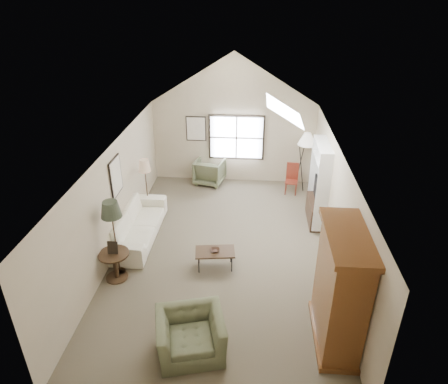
# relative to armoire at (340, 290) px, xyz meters

# --- Properties ---
(room_shell) EXTENTS (5.01, 8.01, 4.00)m
(room_shell) POSITION_rel_armoire_xyz_m (-2.18, 2.40, 2.11)
(room_shell) COLOR brown
(room_shell) RESTS_ON ground
(window) EXTENTS (1.72, 0.08, 1.42)m
(window) POSITION_rel_armoire_xyz_m (-2.08, 6.36, 0.35)
(window) COLOR black
(window) RESTS_ON room_shell
(skylight) EXTENTS (0.80, 1.20, 0.52)m
(skylight) POSITION_rel_armoire_xyz_m (-0.88, 3.30, 2.12)
(skylight) COLOR white
(skylight) RESTS_ON room_shell
(wall_art) EXTENTS (1.97, 3.71, 0.88)m
(wall_art) POSITION_rel_armoire_xyz_m (-4.06, 4.34, 0.63)
(wall_art) COLOR black
(wall_art) RESTS_ON room_shell
(armoire) EXTENTS (0.60, 1.50, 2.20)m
(armoire) POSITION_rel_armoire_xyz_m (0.00, 0.00, 0.00)
(armoire) COLOR brown
(armoire) RESTS_ON ground
(tv_alcove) EXTENTS (0.32, 1.30, 2.10)m
(tv_alcove) POSITION_rel_armoire_xyz_m (0.16, 4.00, 0.05)
(tv_alcove) COLOR white
(tv_alcove) RESTS_ON ground
(media_console) EXTENTS (0.34, 1.18, 0.60)m
(media_console) POSITION_rel_armoire_xyz_m (0.14, 4.00, -0.80)
(media_console) COLOR #382316
(media_console) RESTS_ON ground
(tv_panel) EXTENTS (0.05, 0.90, 0.55)m
(tv_panel) POSITION_rel_armoire_xyz_m (0.14, 4.00, -0.18)
(tv_panel) COLOR black
(tv_panel) RESTS_ON media_console
(sofa) EXTENTS (1.02, 2.59, 0.76)m
(sofa) POSITION_rel_armoire_xyz_m (-4.38, 2.89, -0.72)
(sofa) COLOR white
(sofa) RESTS_ON ground
(armchair_near) EXTENTS (1.34, 1.23, 0.73)m
(armchair_near) POSITION_rel_armoire_xyz_m (-2.48, -0.49, -0.73)
(armchair_near) COLOR #575E42
(armchair_near) RESTS_ON ground
(armchair_far) EXTENTS (1.03, 1.05, 0.80)m
(armchair_far) POSITION_rel_armoire_xyz_m (-2.90, 6.10, -0.70)
(armchair_far) COLOR #5B5F42
(armchair_far) RESTS_ON ground
(coffee_table) EXTENTS (0.92, 0.58, 0.44)m
(coffee_table) POSITION_rel_armoire_xyz_m (-2.30, 1.82, -0.88)
(coffee_table) COLOR #332115
(coffee_table) RESTS_ON ground
(bowl) EXTENTS (0.23, 0.23, 0.05)m
(bowl) POSITION_rel_armoire_xyz_m (-2.30, 1.82, -0.63)
(bowl) COLOR #341E15
(bowl) RESTS_ON coffee_table
(side_table) EXTENTS (0.65, 0.65, 0.65)m
(side_table) POSITION_rel_armoire_xyz_m (-4.38, 1.29, -0.78)
(side_table) COLOR #3A2918
(side_table) RESTS_ON ground
(side_chair) EXTENTS (0.41, 0.41, 0.93)m
(side_chair) POSITION_rel_armoire_xyz_m (-0.37, 5.59, -0.63)
(side_chair) COLOR maroon
(side_chair) RESTS_ON ground
(tripod_lamp) EXTENTS (0.67, 0.67, 1.82)m
(tripod_lamp) POSITION_rel_armoire_xyz_m (0.02, 5.98, -0.19)
(tripod_lamp) COLOR white
(tripod_lamp) RESTS_ON ground
(dark_lamp) EXTENTS (0.43, 0.43, 1.80)m
(dark_lamp) POSITION_rel_armoire_xyz_m (-4.38, 1.49, -0.20)
(dark_lamp) COLOR #262C1F
(dark_lamp) RESTS_ON ground
(tan_lamp) EXTENTS (0.33, 0.33, 1.62)m
(tan_lamp) POSITION_rel_armoire_xyz_m (-4.38, 4.09, -0.29)
(tan_lamp) COLOR #A08267
(tan_lamp) RESTS_ON ground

